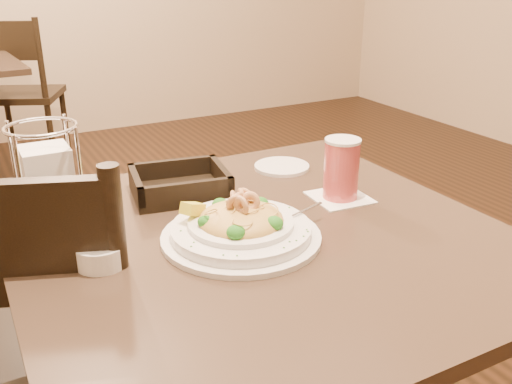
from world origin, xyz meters
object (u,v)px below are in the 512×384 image
dining_chair_far (21,89)px  side_plate (282,167)px  pasta_bowl (241,226)px  drink_glass (341,169)px  napkin_caddy (49,186)px  butter_ramekin (101,254)px  dining_chair_near (45,347)px  main_table (261,337)px  bread_basket (180,186)px

dining_chair_far → side_plate: 2.62m
pasta_bowl → drink_glass: drink_glass is taller
dining_chair_far → napkin_caddy: (-0.24, -2.67, 0.34)m
dining_chair_far → butter_ramekin: (-0.20, -2.85, 0.27)m
dining_chair_near → butter_ramekin: size_ratio=10.55×
main_table → pasta_bowl: pasta_bowl is taller
bread_basket → napkin_caddy: 0.29m
main_table → dining_chair_far: 2.89m
pasta_bowl → drink_glass: bearing=15.2°
bread_basket → butter_ramekin: size_ratio=2.60×
dining_chair_near → bread_basket: dining_chair_near is taller
dining_chair_near → napkin_caddy: (0.06, 0.01, 0.34)m
main_table → bread_basket: bearing=103.5°
main_table → drink_glass: bearing=17.4°
dining_chair_near → side_plate: size_ratio=6.79×
dining_chair_far → napkin_caddy: bearing=108.6°
drink_glass → dining_chair_near: bearing=169.2°
main_table → pasta_bowl: size_ratio=2.72×
main_table → pasta_bowl: bearing=-178.0°
dining_chair_far → pasta_bowl: 2.90m
dining_chair_near → side_plate: dining_chair_near is taller
drink_glass → side_plate: 0.23m
dining_chair_near → napkin_caddy: size_ratio=4.42×
drink_glass → bread_basket: 0.36m
dining_chair_near → dining_chair_far: (0.30, 2.69, 0.00)m
dining_chair_far → pasta_bowl: bearing=114.9°
pasta_bowl → main_table: bearing=2.0°
side_plate → main_table: bearing=-126.7°
main_table → drink_glass: (0.24, 0.07, 0.30)m
main_table → napkin_caddy: napkin_caddy is taller
dining_chair_near → drink_glass: 0.72m
pasta_bowl → napkin_caddy: (-0.30, 0.21, 0.06)m
side_plate → butter_ramekin: bearing=-152.4°
bread_basket → side_plate: (0.29, 0.04, -0.02)m
dining_chair_near → pasta_bowl: size_ratio=2.82×
dining_chair_far → butter_ramekin: dining_chair_far is taller
bread_basket → pasta_bowl: bearing=-85.9°
pasta_bowl → butter_ramekin: size_ratio=3.75×
dining_chair_near → side_plate: bearing=-149.7°
pasta_bowl → butter_ramekin: (-0.25, 0.03, -0.01)m
bread_basket → dining_chair_far: bearing=90.8°
dining_chair_near → pasta_bowl: 0.49m
bread_basket → side_plate: bread_basket is taller
dining_chair_far → drink_glass: 2.85m
side_plate → dining_chair_near: bearing=-170.4°
pasta_bowl → bread_basket: 0.26m
main_table → pasta_bowl: (-0.04, -0.00, 0.26)m
dining_chair_near → side_plate: 0.68m
butter_ramekin → drink_glass: bearing=4.9°
side_plate → drink_glass: bearing=-86.5°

